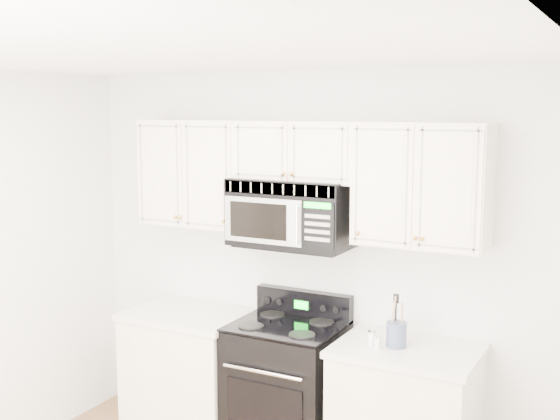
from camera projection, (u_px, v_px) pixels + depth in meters
The scene contains 8 objects.
room at pixel (151, 334), 3.30m from camera, with size 3.51×3.51×2.61m.
base_cabinet_left at pixel (191, 378), 5.05m from camera, with size 0.86×0.65×0.92m.
range at pixel (287, 389), 4.70m from camera, with size 0.71×0.65×1.11m.
upper_cabinets at pixel (300, 172), 4.59m from camera, with size 2.44×0.37×0.75m.
microwave at pixel (292, 212), 4.61m from camera, with size 0.80×0.45×0.44m.
utensil_crock at pixel (396, 334), 4.23m from camera, with size 0.12×0.12×0.33m.
shaker_salt at pixel (372, 337), 4.25m from camera, with size 0.04×0.04×0.11m.
shaker_pepper at pixel (377, 342), 4.19m from camera, with size 0.04×0.04×0.09m.
Camera 1 is at (2.03, -2.52, 2.35)m, focal length 45.00 mm.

